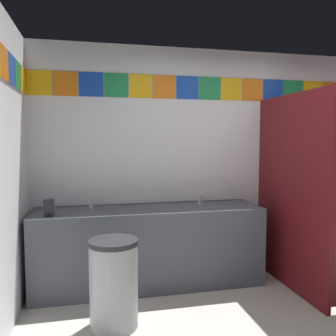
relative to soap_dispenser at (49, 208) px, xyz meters
The scene contains 8 objects.
wall_back 2.10m from the soap_dispenser, 14.77° to the left, with size 4.50×0.09×2.56m.
vanity_counter 1.10m from the soap_dispenser, 10.71° to the left, with size 2.36×0.61×0.82m.
faucet_left 0.47m from the soap_dispenser, 35.33° to the left, with size 0.04×0.10×0.14m.
faucet_right 1.59m from the soap_dispenser, ahead, with size 0.04×0.10×0.14m.
soap_dispenser is the anchor object (origin of this frame).
stall_divider 2.59m from the soap_dispenser, ahead, with size 0.92×1.31×1.99m.
toilet 3.06m from the soap_dispenser, ahead, with size 0.39×0.49×0.74m.
trash_bin 0.96m from the soap_dispenser, 46.24° to the right, with size 0.40×0.40×0.73m.
Camera 1 is at (-1.62, -2.17, 1.53)m, focal length 37.68 mm.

